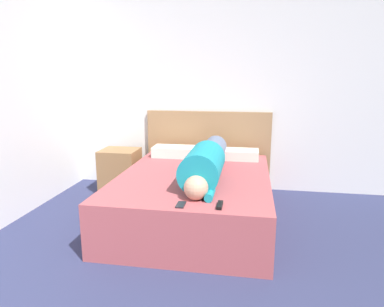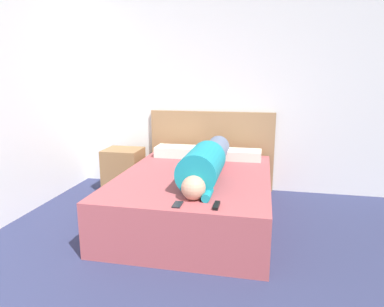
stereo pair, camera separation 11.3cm
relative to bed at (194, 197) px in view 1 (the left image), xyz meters
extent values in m
cube|color=white|center=(0.13, 1.15, 1.06)|extent=(5.10, 0.06, 2.60)
cube|color=#A84C51|center=(0.00, 0.00, 0.00)|extent=(1.49, 1.98, 0.48)
cube|color=#A37A51|center=(0.00, 1.08, 0.27)|extent=(1.61, 0.04, 1.02)
cube|color=olive|center=(-1.08, 0.71, 0.03)|extent=(0.46, 0.41, 0.55)
sphere|color=tan|center=(0.13, -0.71, 0.34)|extent=(0.20, 0.20, 0.20)
cylinder|color=teal|center=(0.13, -0.32, 0.42)|extent=(0.35, 0.68, 0.35)
cylinder|color=slate|center=(0.13, 0.42, 0.37)|extent=(0.26, 0.80, 0.26)
cylinder|color=teal|center=(0.24, -0.66, 0.28)|extent=(0.07, 0.22, 0.07)
cube|color=silver|center=(-0.36, 0.75, 0.30)|extent=(0.56, 0.29, 0.12)
cube|color=silver|center=(0.38, 0.75, 0.30)|extent=(0.53, 0.29, 0.11)
cube|color=black|center=(0.33, -0.84, 0.25)|extent=(0.04, 0.15, 0.02)
cube|color=black|center=(0.04, -0.86, 0.25)|extent=(0.06, 0.13, 0.01)
camera|label=1|loc=(0.54, -3.29, 1.21)|focal=32.00mm
camera|label=2|loc=(0.65, -3.27, 1.21)|focal=32.00mm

